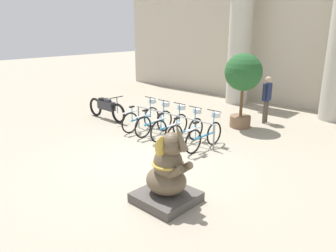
{
  "coord_description": "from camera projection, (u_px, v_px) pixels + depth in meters",
  "views": [
    {
      "loc": [
        5.68,
        -5.26,
        3.37
      ],
      "look_at": [
        0.4,
        0.39,
        1.0
      ],
      "focal_mm": 35.0,
      "sensor_mm": 36.0,
      "label": 1
    }
  ],
  "objects": [
    {
      "name": "potted_tree",
      "position": [
        243.0,
        77.0,
        10.91
      ],
      "size": [
        1.25,
        1.25,
        2.53
      ],
      "color": "brown",
      "rests_on": "ground_plane"
    },
    {
      "name": "column_left",
      "position": [
        240.0,
        44.0,
        14.27
      ],
      "size": [
        1.21,
        1.21,
        5.16
      ],
      "color": "#BCB7A8",
      "rests_on": "ground_plane"
    },
    {
      "name": "motorcycle",
      "position": [
        107.0,
        107.0,
        12.18
      ],
      "size": [
        2.13,
        0.55,
        0.96
      ],
      "color": "black",
      "rests_on": "ground_plane"
    },
    {
      "name": "building_facade",
      "position": [
        297.0,
        35.0,
        13.5
      ],
      "size": [
        20.0,
        0.2,
        6.0
      ],
      "color": "#BCB29E",
      "rests_on": "ground_plane"
    },
    {
      "name": "ground_plane",
      "position": [
        146.0,
        163.0,
        8.37
      ],
      "size": [
        60.0,
        60.0,
        0.0
      ],
      "primitive_type": "plane",
      "color": "#9E937F"
    },
    {
      "name": "person_pedestrian",
      "position": [
        267.0,
        95.0,
        11.61
      ],
      "size": [
        0.22,
        0.47,
        1.68
      ],
      "color": "brown",
      "rests_on": "ground_plane"
    },
    {
      "name": "bicycle_1",
      "position": [
        155.0,
        122.0,
        10.54
      ],
      "size": [
        0.48,
        1.67,
        1.06
      ],
      "color": "black",
      "rests_on": "ground_plane"
    },
    {
      "name": "elephant_statue",
      "position": [
        168.0,
        175.0,
        6.37
      ],
      "size": [
        1.09,
        1.09,
        1.73
      ],
      "color": "#4C4742",
      "rests_on": "ground_plane"
    },
    {
      "name": "bicycle_3",
      "position": [
        186.0,
        130.0,
        9.67
      ],
      "size": [
        0.48,
        1.67,
        1.06
      ],
      "color": "black",
      "rests_on": "ground_plane"
    },
    {
      "name": "bike_rack",
      "position": [
        172.0,
        120.0,
        10.14
      ],
      "size": [
        3.25,
        0.05,
        0.77
      ],
      "color": "gray",
      "rests_on": "ground_plane"
    },
    {
      "name": "bicycle_4",
      "position": [
        205.0,
        135.0,
        9.26
      ],
      "size": [
        0.48,
        1.67,
        1.06
      ],
      "color": "black",
      "rests_on": "ground_plane"
    },
    {
      "name": "bicycle_2",
      "position": [
        170.0,
        126.0,
        10.12
      ],
      "size": [
        0.48,
        1.67,
        1.06
      ],
      "color": "black",
      "rests_on": "ground_plane"
    },
    {
      "name": "bicycle_0",
      "position": [
        142.0,
        118.0,
        10.99
      ],
      "size": [
        0.48,
        1.67,
        1.06
      ],
      "color": "black",
      "rests_on": "ground_plane"
    }
  ]
}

